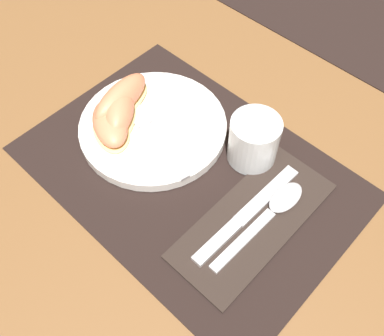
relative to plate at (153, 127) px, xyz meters
name	(u,v)px	position (x,y,z in m)	size (l,w,h in m)	color
ground_plane	(189,172)	(0.09, -0.02, -0.01)	(3.00, 3.00, 0.00)	brown
placemat	(189,171)	(0.09, -0.02, -0.01)	(0.48, 0.33, 0.00)	black
placemat_far	(350,6)	(0.05, 0.50, -0.01)	(0.48, 0.33, 0.00)	black
plate	(153,127)	(0.00, 0.00, 0.00)	(0.23, 0.23, 0.02)	white
juice_glass	(253,142)	(0.14, 0.07, 0.03)	(0.07, 0.07, 0.08)	silver
napkin	(252,221)	(0.22, -0.02, -0.01)	(0.11, 0.25, 0.00)	#2D231E
knife	(245,215)	(0.20, -0.02, 0.00)	(0.02, 0.21, 0.01)	#BCBCC1
spoon	(275,208)	(0.23, 0.01, 0.00)	(0.04, 0.18, 0.01)	#BCBCC1
fork	(148,128)	(0.00, -0.01, 0.01)	(0.19, 0.07, 0.00)	#BCBCC1
citrus_wedge_0	(121,100)	(-0.06, -0.01, 0.03)	(0.06, 0.13, 0.05)	#F4DB84
citrus_wedge_1	(119,112)	(-0.04, -0.03, 0.03)	(0.10, 0.10, 0.04)	#F4DB84
citrus_wedge_2	(110,125)	(-0.04, -0.05, 0.02)	(0.11, 0.10, 0.03)	#F4DB84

